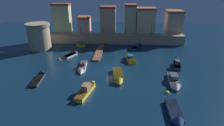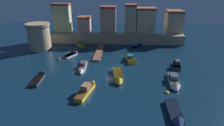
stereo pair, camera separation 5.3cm
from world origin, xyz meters
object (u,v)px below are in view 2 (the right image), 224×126
(moored_boat_1, at_px, (87,89))
(moored_boat_2, at_px, (176,116))
(fortress_tower, at_px, (39,36))
(moored_boat_6, at_px, (138,46))
(moored_boat_8, at_px, (80,43))
(moored_boat_4, at_px, (73,54))
(mooring_buoy_0, at_px, (59,59))
(mooring_buoy_1, at_px, (167,93))
(quay_lamp_2, at_px, (125,27))
(moored_boat_0, at_px, (130,58))
(moored_boat_5, at_px, (177,64))
(quay_lamp_0, at_px, (80,27))
(moored_boat_9, at_px, (118,77))
(quay_lamp_3, at_px, (152,27))
(moored_boat_3, at_px, (175,82))
(quay_lamp_1, at_px, (103,27))
(moored_boat_7, at_px, (40,77))
(moored_boat_10, at_px, (82,68))

(moored_boat_1, bearing_deg, moored_boat_2, -101.97)
(fortress_tower, distance_m, moored_boat_2, 43.03)
(moored_boat_6, xyz_separation_m, moored_boat_8, (-17.77, 2.05, 0.01))
(moored_boat_8, bearing_deg, moored_boat_4, 153.09)
(moored_boat_6, xyz_separation_m, mooring_buoy_0, (-20.23, -10.75, -0.50))
(moored_boat_4, bearing_deg, mooring_buoy_1, -104.05)
(moored_boat_6, height_order, moored_boat_8, moored_boat_8)
(moored_boat_2, xyz_separation_m, moored_boat_8, (-21.05, 34.17, 0.16))
(quay_lamp_2, distance_m, moored_boat_0, 15.32)
(moored_boat_2, xyz_separation_m, mooring_buoy_1, (0.17, 6.66, -0.34))
(moored_boat_5, bearing_deg, quay_lamp_0, 64.97)
(moored_boat_1, distance_m, moored_boat_2, 15.07)
(moored_boat_0, bearing_deg, fortress_tower, 63.68)
(moored_boat_9, bearing_deg, moored_boat_8, -157.21)
(quay_lamp_2, bearing_deg, quay_lamp_3, -0.00)
(quay_lamp_0, relative_size, moored_boat_3, 0.40)
(quay_lamp_0, distance_m, quay_lamp_2, 14.10)
(moored_boat_5, xyz_separation_m, moored_boat_9, (-13.18, -7.28, -0.13))
(quay_lamp_1, xyz_separation_m, moored_boat_3, (16.18, -26.68, -4.72))
(moored_boat_0, xyz_separation_m, moored_boat_6, (2.53, 9.94, -0.01))
(quay_lamp_2, bearing_deg, quay_lamp_1, -180.00)
(moored_boat_2, distance_m, moored_boat_9, 14.28)
(moored_boat_0, height_order, mooring_buoy_1, moored_boat_0)
(moored_boat_1, distance_m, moored_boat_7, 11.40)
(quay_lamp_0, relative_size, mooring_buoy_1, 3.73)
(moored_boat_8, bearing_deg, fortress_tower, 87.45)
(moored_boat_0, bearing_deg, moored_boat_2, -176.23)
(moored_boat_3, xyz_separation_m, moored_boat_4, (-23.07, 14.78, -0.21))
(moored_boat_4, distance_m, mooring_buoy_1, 27.79)
(quay_lamp_3, bearing_deg, moored_boat_10, -130.04)
(moored_boat_5, bearing_deg, quay_lamp_2, 43.02)
(quay_lamp_0, xyz_separation_m, mooring_buoy_1, (21.28, -30.06, -4.97))
(quay_lamp_1, relative_size, moored_boat_8, 0.57)
(moored_boat_1, xyz_separation_m, moored_boat_3, (15.87, 3.68, -0.09))
(moored_boat_2, bearing_deg, moored_boat_4, -138.98)
(quay_lamp_1, bearing_deg, mooring_buoy_1, -64.81)
(moored_boat_6, bearing_deg, quay_lamp_3, -19.11)
(moored_boat_5, bearing_deg, moored_boat_6, 40.94)
(moored_boat_2, bearing_deg, moored_boat_0, -164.31)
(quay_lamp_0, xyz_separation_m, moored_boat_6, (17.81, -4.61, -4.47))
(moored_boat_10, distance_m, mooring_buoy_0, 9.02)
(fortress_tower, bearing_deg, moored_boat_2, -42.95)
(mooring_buoy_0, bearing_deg, moored_boat_7, -93.16)
(moored_boat_6, height_order, moored_boat_9, moored_boat_6)
(moored_boat_0, bearing_deg, moored_boat_7, 110.67)
(moored_boat_1, height_order, moored_boat_10, moored_boat_1)
(moored_boat_7, height_order, moored_boat_9, moored_boat_9)
(moored_boat_7, bearing_deg, mooring_buoy_1, -104.44)
(quay_lamp_1, relative_size, quay_lamp_2, 1.01)
(moored_boat_5, distance_m, moored_boat_7, 29.95)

